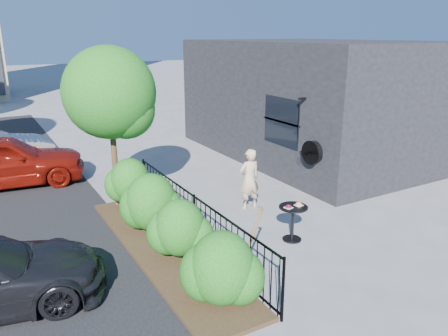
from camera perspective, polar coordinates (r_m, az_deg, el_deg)
ground at (r=10.04m, az=3.97°, el=-7.85°), size 120.00×120.00×0.00m
shop_building at (r=16.19m, az=11.55°, el=8.90°), size 6.22×9.00×4.00m
fence at (r=9.12m, az=-3.87°, el=-6.65°), size 0.05×6.05×1.10m
planting_bed at (r=9.10m, az=-7.82°, el=-10.50°), size 1.30×6.00×0.08m
shrubs at (r=8.93m, az=-7.65°, el=-6.34°), size 1.10×5.60×1.24m
patio_tree at (r=10.77m, az=-14.28°, el=8.79°), size 2.20×2.20×3.94m
cafe_table at (r=9.38m, az=8.99°, el=-6.33°), size 0.61×0.61×0.82m
woman at (r=10.87m, az=3.32°, el=-1.45°), size 0.57×0.38×1.55m
shovel at (r=7.89m, az=3.30°, el=-10.35°), size 0.48×0.18×1.37m
car_red at (r=13.95m, az=-27.01°, el=0.81°), size 4.60×2.26×1.51m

